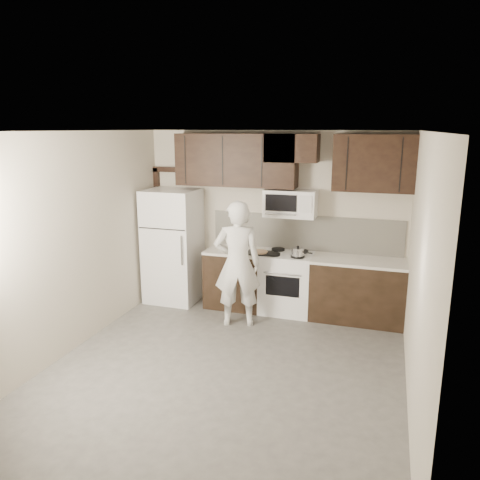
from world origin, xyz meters
The scene contains 14 objects.
floor centered at (0.00, 0.00, 0.00)m, with size 4.50×4.50×0.00m, color #4F4D4A.
back_wall centered at (0.00, 2.25, 1.35)m, with size 4.00×4.00×0.00m, color beige.
ceiling centered at (0.00, 0.00, 2.70)m, with size 4.50×4.50×0.00m, color white.
counter_run centered at (0.60, 1.94, 0.46)m, with size 2.95×0.64×0.91m.
stove centered at (0.30, 1.94, 0.46)m, with size 0.76×0.66×0.94m.
backsplash centered at (0.50, 2.24, 1.18)m, with size 2.90×0.02×0.54m, color beige.
upper_cabinets centered at (0.21, 2.08, 2.28)m, with size 3.48×0.35×0.78m.
microwave centered at (0.30, 2.06, 1.65)m, with size 0.76×0.42×0.40m.
refrigerator centered at (-1.55, 1.89, 0.90)m, with size 0.80×0.76×1.80m.
door_trim centered at (-1.92, 2.21, 1.25)m, with size 0.50×0.08×2.12m.
saucepan centered at (0.48, 1.79, 0.98)m, with size 0.31×0.18×0.17m.
baking_tray centered at (-0.10, 1.82, 0.92)m, with size 0.37×0.28×0.02m, color black.
pizza centered at (-0.10, 1.82, 0.94)m, with size 0.25×0.25×0.02m, color #CFB38B.
person centered at (-0.26, 1.26, 0.89)m, with size 0.65×0.43×1.79m, color silver.
Camera 1 is at (1.67, -4.66, 2.73)m, focal length 35.00 mm.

